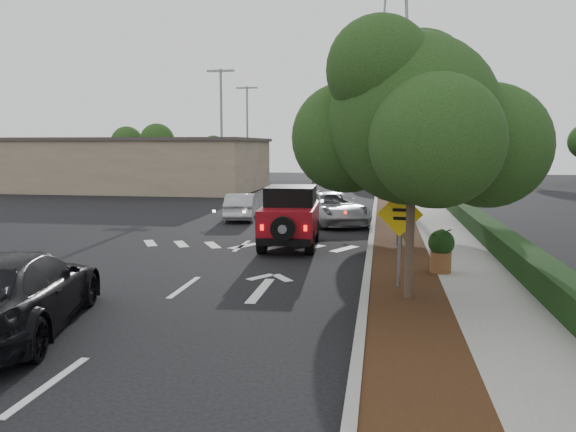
% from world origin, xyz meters
% --- Properties ---
extents(ground, '(120.00, 120.00, 0.00)m').
position_xyz_m(ground, '(0.00, 0.00, 0.00)').
color(ground, black).
rests_on(ground, ground).
extents(curb, '(0.20, 70.00, 0.15)m').
position_xyz_m(curb, '(4.60, 12.00, 0.07)').
color(curb, '#9E9B93').
rests_on(curb, ground).
extents(planting_strip, '(1.80, 70.00, 0.12)m').
position_xyz_m(planting_strip, '(5.60, 12.00, 0.06)').
color(planting_strip, black).
rests_on(planting_strip, ground).
extents(sidewalk, '(2.00, 70.00, 0.12)m').
position_xyz_m(sidewalk, '(7.50, 12.00, 0.06)').
color(sidewalk, gray).
rests_on(sidewalk, ground).
extents(hedge, '(0.80, 70.00, 0.80)m').
position_xyz_m(hedge, '(8.90, 12.00, 0.40)').
color(hedge, black).
rests_on(hedge, ground).
extents(commercial_building, '(22.00, 12.00, 4.00)m').
position_xyz_m(commercial_building, '(-16.00, 30.00, 2.00)').
color(commercial_building, '#7D7357').
rests_on(commercial_building, ground).
extents(transmission_tower, '(7.00, 4.00, 28.00)m').
position_xyz_m(transmission_tower, '(6.00, 48.00, 0.00)').
color(transmission_tower, slate).
rests_on(transmission_tower, ground).
extents(street_tree_near, '(3.80, 3.80, 5.92)m').
position_xyz_m(street_tree_near, '(5.60, -0.50, 0.00)').
color(street_tree_near, black).
rests_on(street_tree_near, ground).
extents(street_tree_mid, '(3.20, 3.20, 5.32)m').
position_xyz_m(street_tree_mid, '(5.60, 6.50, 0.00)').
color(street_tree_mid, black).
rests_on(street_tree_mid, ground).
extents(street_tree_far, '(3.40, 3.40, 5.62)m').
position_xyz_m(street_tree_far, '(5.60, 13.00, 0.00)').
color(street_tree_far, black).
rests_on(street_tree_far, ground).
extents(light_pole_a, '(2.00, 0.22, 9.00)m').
position_xyz_m(light_pole_a, '(-6.50, 26.00, 0.00)').
color(light_pole_a, slate).
rests_on(light_pole_a, ground).
extents(light_pole_b, '(2.00, 0.22, 9.00)m').
position_xyz_m(light_pole_b, '(-7.50, 38.00, 0.00)').
color(light_pole_b, slate).
rests_on(light_pole_b, ground).
extents(red_jeep, '(2.08, 4.29, 2.15)m').
position_xyz_m(red_jeep, '(1.74, 6.28, 1.09)').
color(red_jeep, black).
rests_on(red_jeep, ground).
extents(silver_suv_ahead, '(4.31, 5.73, 1.45)m').
position_xyz_m(silver_suv_ahead, '(2.69, 12.29, 0.72)').
color(silver_suv_ahead, '#9DA0A4').
rests_on(silver_suv_ahead, ground).
extents(black_suv_oncoming, '(3.56, 5.95, 1.61)m').
position_xyz_m(black_suv_oncoming, '(-2.05, -3.90, 0.81)').
color(black_suv_oncoming, black).
rests_on(black_suv_oncoming, ground).
extents(silver_sedan_oncoming, '(1.97, 4.05, 1.28)m').
position_xyz_m(silver_sedan_oncoming, '(-1.83, 13.11, 0.64)').
color(silver_sedan_oncoming, '#A6A8AE').
rests_on(silver_sedan_oncoming, ground).
extents(parked_suv, '(4.73, 2.33, 1.55)m').
position_xyz_m(parked_suv, '(-10.45, 25.73, 0.78)').
color(parked_suv, '#B3B7BC').
rests_on(parked_suv, ground).
extents(speed_hump_sign, '(1.11, 0.16, 2.38)m').
position_xyz_m(speed_hump_sign, '(5.40, 0.46, 1.65)').
color(speed_hump_sign, slate).
rests_on(speed_hump_sign, ground).
extents(terracotta_planter, '(0.72, 0.72, 1.25)m').
position_xyz_m(terracotta_planter, '(6.60, 2.31, 0.84)').
color(terracotta_planter, brown).
rests_on(terracotta_planter, ground).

